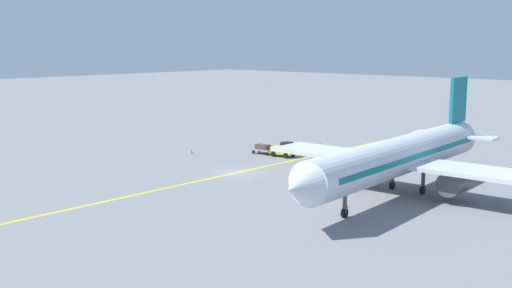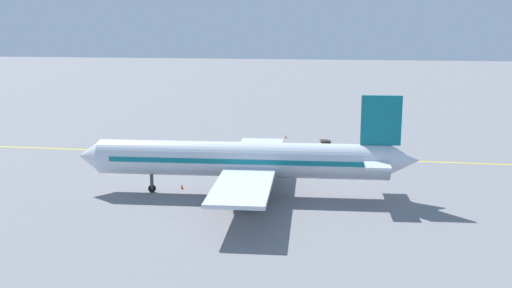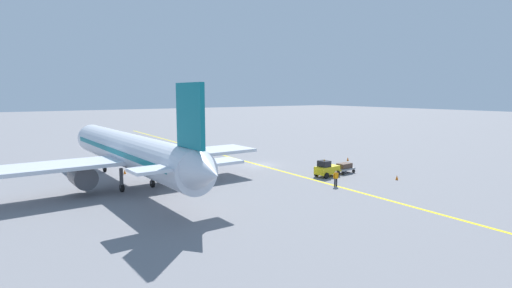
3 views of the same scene
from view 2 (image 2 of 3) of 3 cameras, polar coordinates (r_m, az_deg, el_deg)
The scene contains 10 objects.
ground_plane at distance 80.72m, azimuth -1.12°, elevation -1.08°, with size 400.00×400.00×0.00m, color slate.
apron_yellow_centreline at distance 80.72m, azimuth -1.12°, elevation -1.08°, with size 0.40×120.00×0.01m, color yellow.
airplane_at_gate at distance 61.74m, azimuth -0.95°, elevation -1.56°, with size 28.21×35.51×10.60m.
baggage_tug_white at distance 81.77m, azimuth 6.64°, elevation -0.34°, with size 3.13×1.99×2.11m.
baggage_cart_trailing at distance 85.02m, azimuth 6.49°, elevation 0.03°, with size 2.72×1.64×1.24m.
ground_crew_worker at distance 79.14m, azimuth 9.62°, elevation -0.83°, with size 0.55×0.32×1.68m.
traffic_cone_near_nose at distance 92.42m, azimuth 2.85°, elevation 0.73°, with size 0.32×0.32×0.55m, color orange.
traffic_cone_mid_apron at distance 65.27m, azimuth -7.06°, elevation -4.03°, with size 0.32×0.32×0.55m, color orange.
traffic_cone_by_wingtip at distance 70.50m, azimuth 1.72°, elevation -2.75°, with size 0.32×0.32×0.55m, color orange.
traffic_cone_far_edge at distance 87.25m, azimuth 10.53°, elevation -0.12°, with size 0.32×0.32×0.55m, color orange.
Camera 2 is at (-77.65, -12.81, 17.93)m, focal length 42.00 mm.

